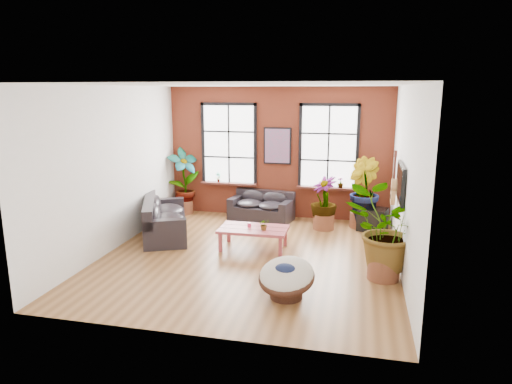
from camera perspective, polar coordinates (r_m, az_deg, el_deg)
room at (r=9.31m, az=-0.62°, el=2.39°), size 6.04×6.54×3.54m
sofa_back at (r=12.22m, az=0.73°, el=-1.87°), size 1.78×1.09×0.76m
sofa_left at (r=11.09m, az=-11.57°, el=-3.34°), size 1.75×2.43×0.89m
coffee_table at (r=9.96m, az=-0.32°, el=-4.80°), size 1.48×0.85×0.57m
papasan_chair at (r=7.72m, az=3.83°, el=-10.57°), size 1.12×1.13×0.71m
poster at (r=12.23m, az=2.69°, el=5.78°), size 0.74×0.06×0.98m
tv_wall_unit at (r=9.58m, az=17.36°, el=0.85°), size 0.13×1.86×1.20m
media_box at (r=11.66m, az=14.36°, el=-3.32°), size 0.79×0.71×0.56m
pot_back_left at (r=13.03m, az=-8.97°, el=-1.84°), size 0.67×0.67×0.37m
pot_back_right at (r=11.86m, az=12.92°, el=-3.39°), size 0.70×0.70×0.39m
pot_right_wall at (r=8.80m, az=15.64°, el=-9.12°), size 0.62×0.62×0.43m
pot_mid at (r=11.55m, az=8.45°, el=-3.66°), size 0.68×0.68×0.38m
floor_plant_back_left at (r=12.84m, az=-8.96°, el=1.69°), size 1.07×1.06×1.70m
floor_plant_back_right at (r=11.68m, az=13.20°, el=0.23°), size 1.07×1.14×1.63m
floor_plant_right_wall at (r=8.59m, az=15.70°, el=-4.62°), size 1.54×1.39×1.53m
floor_plant_mid at (r=11.44m, az=8.47°, el=-1.02°), size 0.94×0.94×1.18m
table_plant at (r=9.76m, az=1.03°, el=-4.07°), size 0.27×0.25×0.25m
sill_plant_left at (r=12.71m, az=-4.74°, el=1.84°), size 0.17×0.17×0.27m
sill_plant_right at (r=12.14m, az=10.52°, el=1.16°), size 0.19×0.19×0.27m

